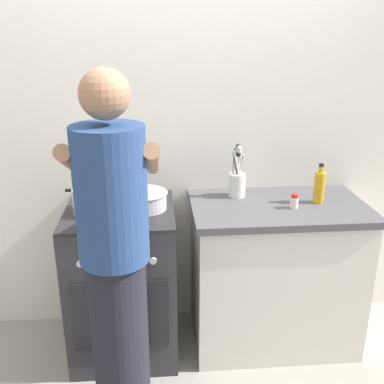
# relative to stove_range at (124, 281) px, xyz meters

# --- Properties ---
(ground) EXTENTS (6.00, 6.00, 0.00)m
(ground) POSITION_rel_stove_range_xyz_m (0.35, -0.15, -0.45)
(ground) COLOR gray
(back_wall) EXTENTS (3.20, 0.10, 2.50)m
(back_wall) POSITION_rel_stove_range_xyz_m (0.55, 0.35, 0.80)
(back_wall) COLOR silver
(back_wall) RESTS_ON ground
(countertop) EXTENTS (1.00, 0.60, 0.90)m
(countertop) POSITION_rel_stove_range_xyz_m (0.90, 0.00, 0.00)
(countertop) COLOR silver
(countertop) RESTS_ON ground
(stove_range) EXTENTS (0.60, 0.62, 0.90)m
(stove_range) POSITION_rel_stove_range_xyz_m (0.00, 0.00, 0.00)
(stove_range) COLOR #2D2D33
(stove_range) RESTS_ON ground
(pot) EXTENTS (0.27, 0.21, 0.14)m
(pot) POSITION_rel_stove_range_xyz_m (-0.14, -0.03, 0.52)
(pot) COLOR #B2B2B7
(pot) RESTS_ON stove_range
(mixing_bowl) EXTENTS (0.26, 0.26, 0.10)m
(mixing_bowl) POSITION_rel_stove_range_xyz_m (0.14, 0.00, 0.50)
(mixing_bowl) COLOR #B7B7BC
(mixing_bowl) RESTS_ON stove_range
(utensil_crock) EXTENTS (0.10, 0.10, 0.32)m
(utensil_crock) POSITION_rel_stove_range_xyz_m (0.68, 0.16, 0.55)
(utensil_crock) COLOR silver
(utensil_crock) RESTS_ON countertop
(spice_bottle) EXTENTS (0.04, 0.04, 0.08)m
(spice_bottle) POSITION_rel_stove_range_xyz_m (0.97, -0.06, 0.49)
(spice_bottle) COLOR silver
(spice_bottle) RESTS_ON countertop
(oil_bottle) EXTENTS (0.06, 0.06, 0.23)m
(oil_bottle) POSITION_rel_stove_range_xyz_m (1.13, 0.02, 0.55)
(oil_bottle) COLOR gold
(oil_bottle) RESTS_ON countertop
(person) EXTENTS (0.41, 0.50, 1.70)m
(person) POSITION_rel_stove_range_xyz_m (0.02, -0.57, 0.41)
(person) COLOR black
(person) RESTS_ON ground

